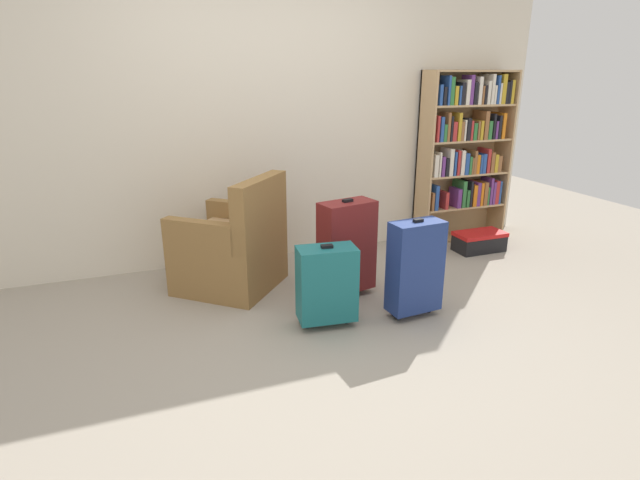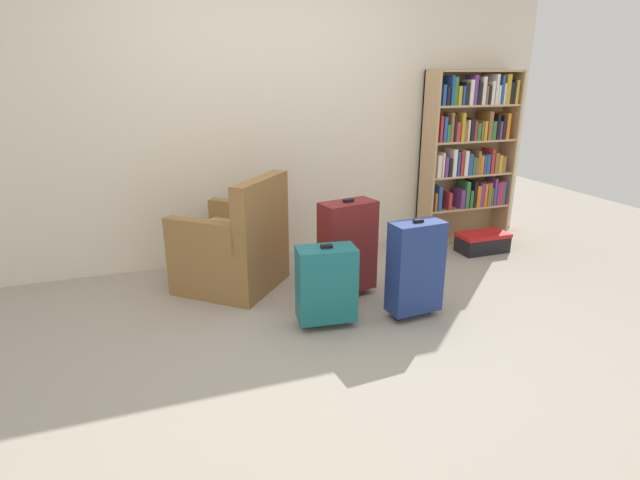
% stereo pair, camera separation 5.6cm
% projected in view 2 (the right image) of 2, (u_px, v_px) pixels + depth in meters
% --- Properties ---
extents(ground_plane, '(9.75, 9.75, 0.00)m').
position_uv_depth(ground_plane, '(330.00, 340.00, 3.23)').
color(ground_plane, '#9E9384').
extents(back_wall, '(5.57, 0.10, 2.60)m').
position_uv_depth(back_wall, '(261.00, 113.00, 4.35)').
color(back_wall, beige).
rests_on(back_wall, ground).
extents(bookshelf, '(0.94, 0.28, 1.66)m').
position_uv_depth(bookshelf, '(469.00, 149.00, 4.93)').
color(bookshelf, tan).
rests_on(bookshelf, ground).
extents(armchair, '(0.99, 0.99, 0.90)m').
position_uv_depth(armchair, '(235.00, 249.00, 3.95)').
color(armchair, olive).
rests_on(armchair, ground).
extents(mug, '(0.12, 0.08, 0.10)m').
position_uv_depth(mug, '(310.00, 275.00, 4.13)').
color(mug, '#1959A5').
rests_on(mug, ground).
extents(storage_box, '(0.48, 0.26, 0.19)m').
position_uv_depth(storage_box, '(482.00, 242.00, 4.79)').
color(storage_box, black).
rests_on(storage_box, ground).
extents(suitcase_teal, '(0.41, 0.26, 0.58)m').
position_uv_depth(suitcase_teal, '(326.00, 284.00, 3.33)').
color(suitcase_teal, '#19666B').
rests_on(suitcase_teal, ground).
extents(suitcase_navy_blue, '(0.38, 0.21, 0.71)m').
position_uv_depth(suitcase_navy_blue, '(415.00, 267.00, 3.43)').
color(suitcase_navy_blue, navy).
rests_on(suitcase_navy_blue, ground).
extents(suitcase_dark_red, '(0.45, 0.29, 0.76)m').
position_uv_depth(suitcase_dark_red, '(348.00, 247.00, 3.76)').
color(suitcase_dark_red, maroon).
rests_on(suitcase_dark_red, ground).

